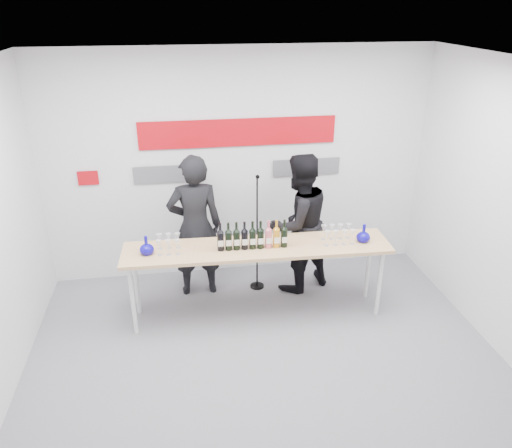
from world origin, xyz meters
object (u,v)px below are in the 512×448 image
object	(u,v)px
tasting_table	(257,252)
presenter_right	(298,224)
presenter_left	(195,227)
mic_stand	(257,255)

from	to	relation	value
tasting_table	presenter_right	size ratio (longest dim) A/B	1.69
presenter_left	presenter_right	bearing A→B (deg)	173.93
tasting_table	presenter_right	distance (m)	0.83
presenter_right	presenter_left	bearing A→B (deg)	-28.09
tasting_table	presenter_left	bearing A→B (deg)	138.56
presenter_left	mic_stand	world-z (taller)	presenter_left
presenter_left	mic_stand	xyz separation A→B (m)	(0.77, -0.03, -0.44)
presenter_right	mic_stand	bearing A→B (deg)	-30.24
tasting_table	mic_stand	bearing A→B (deg)	82.96
presenter_left	presenter_right	world-z (taller)	presenter_left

